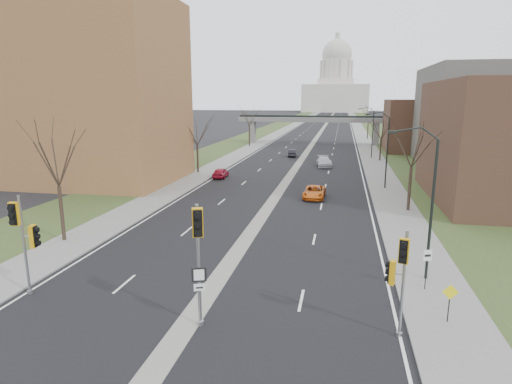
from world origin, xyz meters
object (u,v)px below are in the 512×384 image
(warning_sign, at_px, (450,298))
(car_right_near, at_px, (314,192))
(signal_pole_left, at_px, (24,232))
(speed_limit_sign, at_px, (427,262))
(car_left_near, at_px, (221,173))
(car_left_far, at_px, (292,153))
(signal_pole_median, at_px, (198,245))
(car_right_mid, at_px, (324,162))
(signal_pole_right, at_px, (399,269))

(warning_sign, relative_size, car_right_near, 0.40)
(signal_pole_left, distance_m, speed_limit_sign, 21.26)
(car_left_near, bearing_deg, speed_limit_sign, 120.72)
(signal_pole_left, xyz_separation_m, car_left_far, (7.14, 57.96, -2.93))
(warning_sign, bearing_deg, signal_pole_median, -168.31)
(speed_limit_sign, relative_size, car_left_near, 0.57)
(speed_limit_sign, distance_m, car_right_near, 22.45)
(warning_sign, bearing_deg, speed_limit_sign, 94.75)
(signal_pole_left, relative_size, warning_sign, 2.93)
(signal_pole_median, distance_m, speed_limit_sign, 12.59)
(speed_limit_sign, xyz_separation_m, car_left_near, (-20.33, 30.54, -0.99))
(signal_pole_left, bearing_deg, car_right_mid, 64.42)
(signal_pole_right, xyz_separation_m, car_right_mid, (-5.22, 47.87, -2.45))
(car_left_far, bearing_deg, car_right_mid, 115.15)
(warning_sign, xyz_separation_m, car_right_mid, (-7.77, 46.21, -0.57))
(car_left_near, bearing_deg, signal_pole_median, 101.74)
(signal_pole_right, xyz_separation_m, car_right_near, (-5.26, 26.31, -2.55))
(signal_pole_median, relative_size, car_right_mid, 1.12)
(car_right_mid, bearing_deg, signal_pole_right, -91.43)
(signal_pole_left, distance_m, signal_pole_right, 18.49)
(car_right_near, height_order, car_right_mid, car_right_mid)
(car_left_near, xyz_separation_m, car_right_mid, (12.96, 12.19, 0.08))
(signal_pole_median, bearing_deg, signal_pole_right, -14.27)
(signal_pole_right, bearing_deg, signal_pole_median, -155.58)
(speed_limit_sign, distance_m, car_right_mid, 43.37)
(car_right_near, distance_m, car_right_mid, 21.56)
(signal_pole_left, distance_m, car_left_near, 35.41)
(signal_pole_median, height_order, car_right_mid, signal_pole_median)
(signal_pole_right, xyz_separation_m, speed_limit_sign, (2.15, 5.14, -1.53))
(warning_sign, xyz_separation_m, car_left_far, (-13.89, 56.69, -0.69))
(warning_sign, relative_size, car_left_far, 0.48)
(signal_pole_left, height_order, signal_pole_median, signal_pole_median)
(warning_sign, height_order, car_left_near, warning_sign)
(warning_sign, bearing_deg, signal_pole_left, -178.42)
(car_right_near, relative_size, car_right_mid, 0.90)
(signal_pole_left, distance_m, car_right_near, 29.24)
(signal_pole_left, bearing_deg, signal_pole_median, -18.09)
(signal_pole_median, height_order, car_left_near, signal_pole_median)
(speed_limit_sign, bearing_deg, signal_pole_right, -132.92)
(signal_pole_right, xyz_separation_m, warning_sign, (2.55, 1.66, -1.87))
(signal_pole_median, distance_m, signal_pole_right, 8.67)
(signal_pole_right, height_order, warning_sign, signal_pole_right)
(signal_pole_median, height_order, signal_pole_right, signal_pole_median)
(car_right_near, bearing_deg, signal_pole_left, -115.49)
(car_right_near, bearing_deg, speed_limit_sign, -69.17)
(car_left_near, height_order, car_right_mid, car_right_mid)
(signal_pole_left, height_order, signal_pole_right, signal_pole_left)
(signal_pole_median, bearing_deg, warning_sign, -7.51)
(warning_sign, xyz_separation_m, car_right_near, (-7.81, 24.65, -0.68))
(car_left_far, bearing_deg, signal_pole_median, 87.55)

